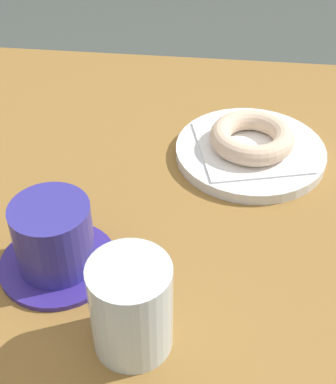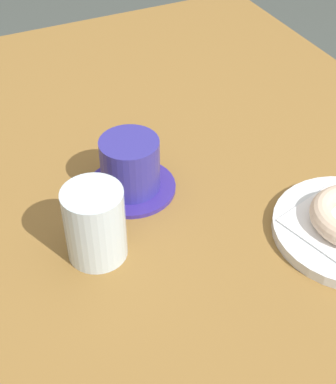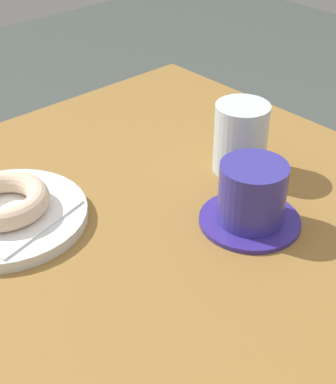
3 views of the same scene
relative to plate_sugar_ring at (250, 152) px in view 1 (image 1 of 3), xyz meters
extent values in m
cube|color=olive|center=(0.28, 0.12, -0.04)|extent=(1.08, 0.84, 0.05)
cylinder|color=#9D6828|center=(-0.21, -0.21, -0.39)|extent=(0.04, 0.04, 0.65)
cylinder|color=white|center=(0.00, 0.00, 0.00)|extent=(0.21, 0.21, 0.02)
cube|color=white|center=(0.00, 0.00, 0.01)|extent=(0.18, 0.18, 0.00)
torus|color=beige|center=(0.00, 0.00, 0.03)|extent=(0.12, 0.12, 0.03)
cylinder|color=silver|center=(0.12, 0.33, 0.04)|extent=(0.08, 0.08, 0.11)
cylinder|color=#36278B|center=(0.22, 0.24, 0.00)|extent=(0.13, 0.13, 0.01)
cylinder|color=#342F92|center=(0.22, 0.24, 0.04)|extent=(0.09, 0.09, 0.08)
cylinder|color=black|center=(0.22, 0.24, 0.08)|extent=(0.08, 0.08, 0.00)
camera|label=1|loc=(0.04, 0.65, 0.46)|focal=51.65mm
camera|label=2|loc=(-0.40, 0.47, 0.55)|focal=53.41mm
camera|label=3|loc=(0.61, -0.26, 0.46)|focal=54.93mm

